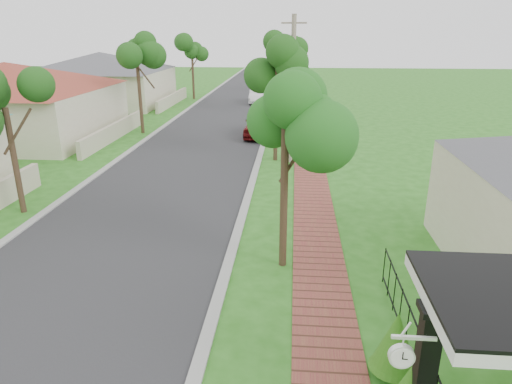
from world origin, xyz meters
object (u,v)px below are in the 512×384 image
at_px(parked_car_red, 262,123).
at_px(near_tree, 286,121).
at_px(porch_post, 423,383).
at_px(station_clock, 403,354).
at_px(utility_pole, 292,90).
at_px(parked_car_white, 258,96).

xyz_separation_m(parked_car_red, near_tree, (1.80, -16.99, 3.35)).
distance_m(porch_post, station_clock, 1.04).
bearing_deg(near_tree, station_clock, -73.13).
distance_m(parked_car_red, station_clock, 23.45).
height_order(near_tree, utility_pole, utility_pole).
bearing_deg(parked_car_red, utility_pole, -69.11).
height_order(parked_car_white, utility_pole, utility_pole).
bearing_deg(near_tree, porch_post, -67.73).
bearing_deg(parked_car_red, station_clock, -77.59).
height_order(parked_car_red, near_tree, near_tree).
relative_size(porch_post, parked_car_red, 0.53).
bearing_deg(station_clock, parked_car_red, 99.00).
bearing_deg(utility_pole, station_clock, -84.12).
height_order(porch_post, utility_pole, utility_pole).
relative_size(parked_car_red, near_tree, 0.91).
bearing_deg(parked_car_white, station_clock, -84.25).
bearing_deg(parked_car_red, near_tree, -80.54).
height_order(porch_post, parked_car_red, porch_post).
relative_size(parked_car_white, utility_pole, 0.59).
height_order(parked_car_white, station_clock, station_clock).
height_order(porch_post, near_tree, near_tree).
xyz_separation_m(parked_car_white, station_clock, (5.06, -37.24, 1.26)).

